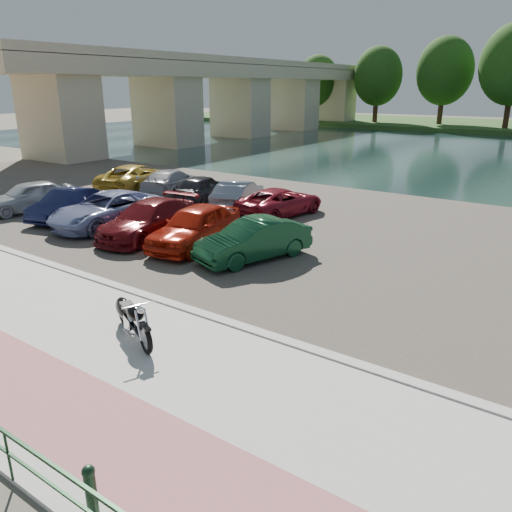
{
  "coord_description": "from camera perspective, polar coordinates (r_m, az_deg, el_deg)",
  "views": [
    {
      "loc": [
        8.42,
        -6.81,
        5.7
      ],
      "look_at": [
        0.71,
        4.21,
        1.1
      ],
      "focal_mm": 35.0,
      "sensor_mm": 36.0,
      "label": 1
    }
  ],
  "objects": [
    {
      "name": "car_3",
      "position": [
        20.03,
        -12.21,
        4.11
      ],
      "size": [
        2.62,
        5.07,
        1.4
      ],
      "primitive_type": "imported",
      "rotation": [
        0.0,
        0.0,
        0.14
      ],
      "color": "#5B0D11",
      "rests_on": "parking_lot"
    },
    {
      "name": "car_9",
      "position": [
        24.24,
        -2.05,
        7.03
      ],
      "size": [
        2.7,
        4.42,
        1.38
      ],
      "primitive_type": "imported",
      "rotation": [
        0.0,
        0.0,
        3.46
      ],
      "color": "slate",
      "rests_on": "parking_lot"
    },
    {
      "name": "parking_lot",
      "position": [
        20.5,
        9.3,
        2.54
      ],
      "size": [
        60.0,
        18.0,
        0.04
      ],
      "primitive_type": "cube",
      "color": "#433D36",
      "rests_on": "ground"
    },
    {
      "name": "motorcycle",
      "position": [
        12.18,
        -14.12,
        -6.7
      ],
      "size": [
        2.2,
        1.17,
        1.05
      ],
      "rotation": [
        0.0,
        0.0,
        -0.42
      ],
      "color": "black",
      "rests_on": "promenade"
    },
    {
      "name": "car_4",
      "position": [
        18.51,
        -6.96,
        3.41
      ],
      "size": [
        2.42,
        4.71,
        1.53
      ],
      "primitive_type": "imported",
      "rotation": [
        0.0,
        0.0,
        0.14
      ],
      "color": "#A91C0B",
      "rests_on": "parking_lot"
    },
    {
      "name": "ground",
      "position": [
        12.24,
        -14.36,
        -9.53
      ],
      "size": [
        200.0,
        200.0,
        0.0
      ],
      "primitive_type": "plane",
      "color": "#595447",
      "rests_on": "ground"
    },
    {
      "name": "car_10",
      "position": [
        23.03,
        2.81,
        6.24
      ],
      "size": [
        2.7,
        4.77,
        1.26
      ],
      "primitive_type": "imported",
      "rotation": [
        0.0,
        0.0,
        3.0
      ],
      "color": "maroon",
      "rests_on": "parking_lot"
    },
    {
      "name": "kerb",
      "position": [
        13.42,
        -7.95,
        -6.12
      ],
      "size": [
        60.0,
        0.3,
        0.14
      ],
      "primitive_type": "cube",
      "color": "#BBB9B0",
      "rests_on": "ground"
    },
    {
      "name": "car_0",
      "position": [
        26.0,
        -24.5,
        6.22
      ],
      "size": [
        2.46,
        4.44,
        1.43
      ],
      "primitive_type": "imported",
      "rotation": [
        0.0,
        0.0,
        -0.19
      ],
      "color": "#A5ACB1",
      "rests_on": "parking_lot"
    },
    {
      "name": "pink_path",
      "position": [
        10.99,
        -24.48,
        -13.64
      ],
      "size": [
        60.0,
        2.0,
        0.01
      ],
      "primitive_type": "cube",
      "color": "#AC6166",
      "rests_on": "promenade"
    },
    {
      "name": "car_7",
      "position": [
        28.07,
        -9.69,
        8.38
      ],
      "size": [
        3.21,
        5.0,
        1.35
      ],
      "primitive_type": "imported",
      "rotation": [
        0.0,
        0.0,
        3.45
      ],
      "color": "#989AA1",
      "rests_on": "parking_lot"
    },
    {
      "name": "car_2",
      "position": [
        22.03,
        -16.61,
        5.1
      ],
      "size": [
        2.38,
        5.13,
        1.42
      ],
      "primitive_type": "imported",
      "rotation": [
        0.0,
        0.0,
        -0.0
      ],
      "color": "#7781AD",
      "rests_on": "parking_lot"
    },
    {
      "name": "bridge",
      "position": [
        60.12,
        -2.44,
        18.69
      ],
      "size": [
        7.0,
        56.0,
        8.55
      ],
      "color": "#C9B38B",
      "rests_on": "ground"
    },
    {
      "name": "car_8",
      "position": [
        26.25,
        -6.23,
        7.8
      ],
      "size": [
        2.38,
        4.16,
        1.33
      ],
      "primitive_type": "imported",
      "rotation": [
        0.0,
        0.0,
        3.36
      ],
      "color": "black",
      "rests_on": "parking_lot"
    },
    {
      "name": "river",
      "position": [
        47.9,
        25.02,
        10.32
      ],
      "size": [
        120.0,
        40.0,
        0.0
      ],
      "primitive_type": "cube",
      "color": "#182B2B",
      "rests_on": "ground"
    },
    {
      "name": "car_5",
      "position": [
        16.99,
        -0.27,
        1.85
      ],
      "size": [
        2.67,
        4.41,
        1.37
      ],
      "primitive_type": "imported",
      "rotation": [
        0.0,
        0.0,
        -0.32
      ],
      "color": "#103D22",
      "rests_on": "parking_lot"
    },
    {
      "name": "promenade",
      "position": [
        11.69,
        -18.11,
        -11.08
      ],
      "size": [
        60.0,
        6.0,
        0.1
      ],
      "primitive_type": "cube",
      "color": "#BBB9B0",
      "rests_on": "ground"
    },
    {
      "name": "car_1",
      "position": [
        23.89,
        -20.78,
        5.56
      ],
      "size": [
        2.4,
        4.22,
        1.31
      ],
      "primitive_type": "imported",
      "rotation": [
        0.0,
        0.0,
        0.27
      ],
      "color": "#121638",
      "rests_on": "parking_lot"
    },
    {
      "name": "car_6",
      "position": [
        29.52,
        -13.54,
        8.75
      ],
      "size": [
        3.64,
        5.69,
        1.46
      ],
      "primitive_type": "imported",
      "rotation": [
        0.0,
        0.0,
        3.39
      ],
      "color": "#B39029",
      "rests_on": "parking_lot"
    }
  ]
}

